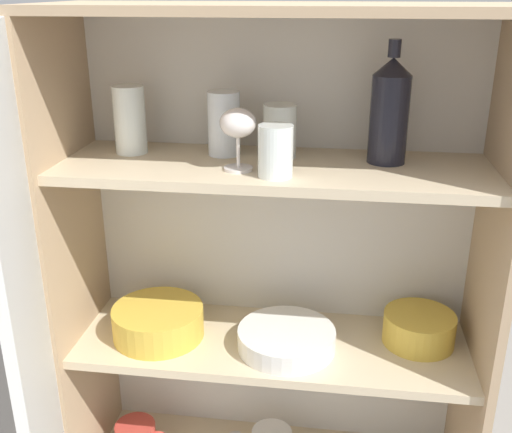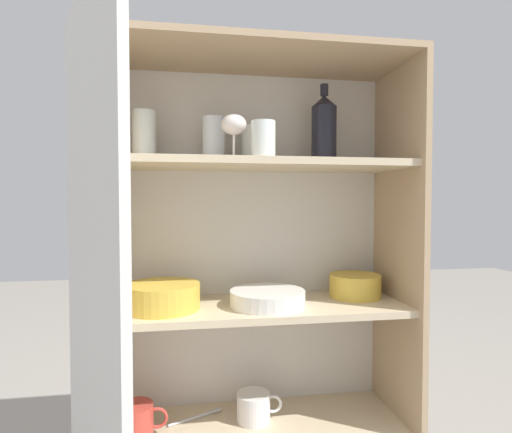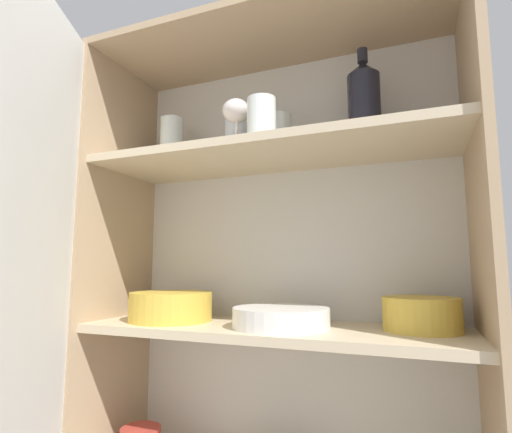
# 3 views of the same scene
# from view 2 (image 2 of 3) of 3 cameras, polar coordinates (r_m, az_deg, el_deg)

# --- Properties ---
(cupboard_back_panel) EXTENTS (0.91, 0.02, 1.33)m
(cupboard_back_panel) POSITION_cam_2_polar(r_m,az_deg,el_deg) (1.33, -1.24, -9.17)
(cupboard_back_panel) COLOR silver
(cupboard_back_panel) RESTS_ON ground_plane
(cupboard_side_left) EXTENTS (0.02, 0.32, 1.33)m
(cupboard_side_left) POSITION_cam_2_polar(r_m,az_deg,el_deg) (1.20, -22.13, -10.55)
(cupboard_side_left) COLOR tan
(cupboard_side_left) RESTS_ON ground_plane
(cupboard_side_right) EXTENTS (0.02, 0.32, 1.33)m
(cupboard_side_right) POSITION_cam_2_polar(r_m,az_deg,el_deg) (1.32, 19.46, -9.34)
(cupboard_side_right) COLOR tan
(cupboard_side_right) RESTS_ON ground_plane
(cupboard_top_panel) EXTENTS (0.91, 0.32, 0.02)m
(cupboard_top_panel) POSITION_cam_2_polar(r_m,az_deg,el_deg) (1.23, -0.24, 21.89)
(cupboard_top_panel) COLOR tan
(cupboard_top_panel) RESTS_ON cupboard_side_left
(shelf_board_lower) EXTENTS (0.87, 0.29, 0.02)m
(shelf_board_lower) POSITION_cam_2_polar(r_m,az_deg,el_deg) (1.33, -0.23, -27.87)
(shelf_board_lower) COLOR beige
(shelf_board_middle) EXTENTS (0.87, 0.29, 0.02)m
(shelf_board_middle) POSITION_cam_2_polar(r_m,az_deg,el_deg) (1.19, -0.23, -12.88)
(shelf_board_middle) COLOR beige
(shelf_board_upper) EXTENTS (0.87, 0.29, 0.02)m
(shelf_board_upper) POSITION_cam_2_polar(r_m,az_deg,el_deg) (1.16, -0.23, 7.42)
(shelf_board_upper) COLOR beige
(cupboard_door) EXTENTS (0.20, 0.42, 1.33)m
(cupboard_door) POSITION_cam_2_polar(r_m,az_deg,el_deg) (0.84, -22.22, -16.14)
(cupboard_door) COLOR silver
(cupboard_door) RESTS_ON ground_plane
(tumbler_glass_0) EXTENTS (0.07, 0.07, 0.14)m
(tumbler_glass_0) POSITION_cam_2_polar(r_m,az_deg,el_deg) (1.21, -15.73, 11.00)
(tumbler_glass_0) COLOR white
(tumbler_glass_0) RESTS_ON shelf_board_upper
(tumbler_glass_1) EXTENTS (0.07, 0.07, 0.10)m
(tumbler_glass_1) POSITION_cam_2_polar(r_m,az_deg,el_deg) (1.09, 1.03, 10.91)
(tumbler_glass_1) COLOR white
(tumbler_glass_1) RESTS_ON shelf_board_upper
(tumbler_glass_2) EXTENTS (0.07, 0.07, 0.11)m
(tumbler_glass_2) POSITION_cam_2_polar(r_m,az_deg,el_deg) (1.22, -0.39, 10.22)
(tumbler_glass_2) COLOR white
(tumbler_glass_2) RESTS_ON shelf_board_upper
(tumbler_glass_3) EXTENTS (0.07, 0.07, 0.13)m
(tumbler_glass_3) POSITION_cam_2_polar(r_m,az_deg,el_deg) (1.22, -6.06, 10.81)
(tumbler_glass_3) COLOR white
(tumbler_glass_3) RESTS_ON shelf_board_upper
(wine_glass_0) EXTENTS (0.07, 0.07, 0.12)m
(wine_glass_0) POSITION_cam_2_polar(r_m,az_deg,el_deg) (1.11, -3.19, 12.68)
(wine_glass_0) COLOR silver
(wine_glass_0) RESTS_ON shelf_board_upper
(wine_bottle) EXTENTS (0.08, 0.08, 0.24)m
(wine_bottle) POSITION_cam_2_polar(r_m,az_deg,el_deg) (1.27, 9.69, 12.19)
(wine_bottle) COLOR black
(wine_bottle) RESTS_ON shelf_board_upper
(plate_stack_white) EXTENTS (0.22, 0.22, 0.04)m
(plate_stack_white) POSITION_cam_2_polar(r_m,az_deg,el_deg) (1.17, 1.65, -11.55)
(plate_stack_white) COLOR white
(plate_stack_white) RESTS_ON shelf_board_middle
(mixing_bowl_large) EXTENTS (0.21, 0.21, 0.07)m
(mixing_bowl_large) POSITION_cam_2_polar(r_m,az_deg,el_deg) (1.16, -13.22, -10.90)
(mixing_bowl_large) COLOR gold
(mixing_bowl_large) RESTS_ON shelf_board_middle
(serving_bowl_small) EXTENTS (0.16, 0.16, 0.07)m
(serving_bowl_small) POSITION_cam_2_polar(r_m,az_deg,el_deg) (1.31, 13.96, -9.42)
(serving_bowl_small) COLOR gold
(serving_bowl_small) RESTS_ON shelf_board_middle
(coffee_mug_primary) EXTENTS (0.14, 0.10, 0.09)m
(coffee_mug_primary) POSITION_cam_2_polar(r_m,az_deg,el_deg) (1.29, -16.81, -26.20)
(coffee_mug_primary) COLOR #BC3D33
(coffee_mug_primary) RESTS_ON shelf_board_lower
(coffee_mug_extra_1) EXTENTS (0.14, 0.10, 0.08)m
(coffee_mug_extra_1) POSITION_cam_2_polar(r_m,az_deg,el_deg) (1.32, -0.27, -25.54)
(coffee_mug_extra_1) COLOR white
(coffee_mug_extra_1) RESTS_ON shelf_board_lower
(serving_spoon) EXTENTS (0.17, 0.08, 0.01)m
(serving_spoon) POSITION_cam_2_polar(r_m,az_deg,el_deg) (1.37, -7.89, -26.33)
(serving_spoon) COLOR silver
(serving_spoon) RESTS_ON shelf_board_lower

